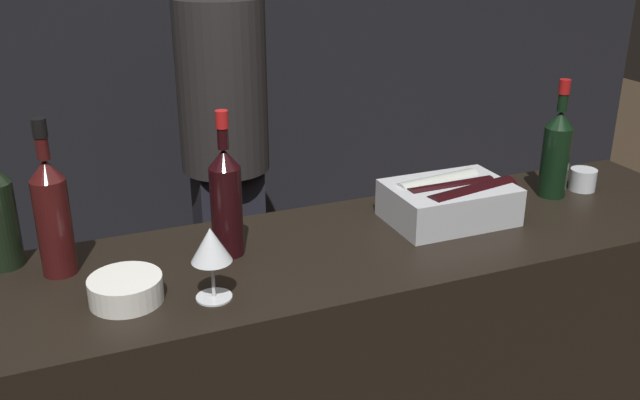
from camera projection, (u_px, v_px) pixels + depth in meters
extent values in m
cube|color=black|center=(151.00, 7.00, 3.62)|extent=(6.40, 0.06, 2.80)
cube|color=#B7BABF|center=(449.00, 202.00, 1.93)|extent=(0.33, 0.23, 0.10)
cylinder|color=black|center=(472.00, 198.00, 1.89)|extent=(0.29, 0.12, 0.07)
cylinder|color=black|center=(451.00, 193.00, 1.92)|extent=(0.26, 0.07, 0.07)
cylinder|color=#B2B7AD|center=(437.00, 188.00, 1.96)|extent=(0.25, 0.10, 0.07)
cylinder|color=silver|center=(126.00, 289.00, 1.53)|extent=(0.16, 0.16, 0.06)
cylinder|color=gray|center=(125.00, 280.00, 1.52)|extent=(0.13, 0.13, 0.01)
cylinder|color=silver|center=(214.00, 297.00, 1.55)|extent=(0.08, 0.08, 0.00)
cylinder|color=silver|center=(213.00, 279.00, 1.53)|extent=(0.01, 0.01, 0.09)
cone|color=silver|center=(211.00, 245.00, 1.50)|extent=(0.09, 0.09, 0.08)
cylinder|color=silver|center=(583.00, 180.00, 2.15)|extent=(0.08, 0.08, 0.06)
sphere|color=#F4C66B|center=(583.00, 179.00, 2.14)|extent=(0.04, 0.04, 0.04)
cylinder|color=black|center=(555.00, 162.00, 2.08)|extent=(0.08, 0.08, 0.21)
cone|color=black|center=(560.00, 119.00, 2.03)|extent=(0.08, 0.08, 0.05)
cylinder|color=black|center=(564.00, 95.00, 2.00)|extent=(0.03, 0.03, 0.09)
cylinder|color=maroon|center=(565.00, 87.00, 1.99)|extent=(0.03, 0.03, 0.04)
cylinder|color=#380F0F|center=(54.00, 227.00, 1.62)|extent=(0.08, 0.08, 0.23)
cone|color=#380F0F|center=(46.00, 170.00, 1.57)|extent=(0.08, 0.08, 0.05)
cylinder|color=#380F0F|center=(41.00, 139.00, 1.54)|extent=(0.03, 0.03, 0.09)
cylinder|color=black|center=(39.00, 128.00, 1.53)|extent=(0.03, 0.03, 0.04)
cylinder|color=black|center=(227.00, 211.00, 1.71)|extent=(0.08, 0.08, 0.22)
cone|color=black|center=(224.00, 158.00, 1.66)|extent=(0.08, 0.08, 0.05)
cylinder|color=black|center=(222.00, 130.00, 1.64)|extent=(0.03, 0.03, 0.09)
cylinder|color=red|center=(222.00, 119.00, 1.63)|extent=(0.03, 0.03, 0.04)
cube|color=black|center=(231.00, 249.00, 3.30)|extent=(0.29, 0.21, 0.80)
cylinder|color=black|center=(222.00, 86.00, 3.02)|extent=(0.38, 0.38, 0.73)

